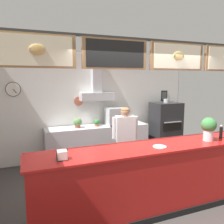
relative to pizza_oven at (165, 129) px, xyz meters
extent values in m
plane|color=#3F3A38|center=(-1.78, -1.89, -0.73)|extent=(6.15, 6.15, 0.00)
cube|color=gray|center=(-1.78, 0.57, 0.66)|extent=(5.13, 0.12, 2.80)
cube|color=white|center=(-1.78, 0.51, 0.66)|extent=(5.09, 0.01, 2.76)
cylinder|color=black|center=(-3.85, 0.49, 1.13)|extent=(0.34, 0.02, 0.34)
cylinder|color=white|center=(-3.85, 0.48, 1.13)|extent=(0.31, 0.01, 0.31)
cube|color=black|center=(-3.81, 0.47, 1.09)|extent=(0.08, 0.01, 0.10)
cylinder|color=#C1664C|center=(-2.33, 0.49, 0.80)|extent=(0.24, 0.02, 0.24)
cylinder|color=#C1664C|center=(-1.18, 0.49, 0.46)|extent=(0.23, 0.02, 0.23)
cube|color=white|center=(0.26, 0.49, 0.65)|extent=(0.21, 0.02, 0.22)
cube|color=#3D3D3D|center=(0.26, 0.48, 0.65)|extent=(0.15, 0.01, 0.16)
cube|color=black|center=(0.26, 0.49, 0.87)|extent=(0.21, 0.02, 0.31)
cube|color=#4A4A4A|center=(0.26, 0.48, 0.87)|extent=(0.15, 0.01, 0.22)
cube|color=#B7BABF|center=(-1.88, 0.35, 0.92)|extent=(0.87, 0.33, 0.20)
cube|color=#B7BABF|center=(-1.88, 0.39, 1.52)|extent=(0.24, 0.24, 0.99)
cube|color=#2D2D2D|center=(-1.78, -2.00, 1.97)|extent=(4.40, 0.04, 0.04)
cube|color=#9E754C|center=(-3.43, -2.03, 1.73)|extent=(1.01, 0.05, 0.44)
cube|color=beige|center=(-3.43, -2.05, 1.73)|extent=(0.91, 0.01, 0.39)
ellipsoid|color=#DBAD60|center=(-3.43, -2.07, 1.74)|extent=(0.21, 0.04, 0.14)
cube|color=tan|center=(-3.43, -2.07, 1.74)|extent=(0.20, 0.01, 0.04)
cube|color=olive|center=(-2.33, -2.03, 1.73)|extent=(1.01, 0.05, 0.44)
cube|color=black|center=(-2.33, -2.05, 1.73)|extent=(0.91, 0.01, 0.39)
cube|color=olive|center=(-1.23, -2.03, 1.73)|extent=(1.01, 0.05, 0.44)
cube|color=#F2E5C6|center=(-1.23, -2.05, 1.73)|extent=(0.91, 0.01, 0.39)
ellipsoid|color=#E5BC70|center=(-1.23, -2.07, 1.74)|extent=(0.20, 0.04, 0.14)
cube|color=#51843D|center=(-1.23, -2.07, 1.74)|extent=(0.19, 0.01, 0.04)
cube|color=#B21916|center=(-1.78, -2.22, -0.22)|extent=(3.77, 0.69, 1.03)
cube|color=red|center=(-1.78, -2.22, 0.32)|extent=(3.85, 0.72, 0.03)
cube|color=black|center=(-1.78, -2.57, -0.68)|extent=(3.77, 0.02, 0.10)
cube|color=silver|center=(-1.92, 0.17, -0.27)|extent=(2.62, 0.58, 0.92)
cube|color=#9FA1A5|center=(-1.92, 0.17, -0.57)|extent=(2.49, 0.54, 0.02)
cube|color=#232326|center=(0.00, 0.00, 0.00)|extent=(0.75, 0.62, 1.46)
cube|color=black|center=(0.00, -0.32, 0.11)|extent=(0.56, 0.02, 0.20)
cube|color=#B7BABF|center=(0.00, -0.34, 0.24)|extent=(0.52, 0.02, 0.02)
cylinder|color=#B7BABF|center=(0.00, 0.00, 0.78)|extent=(0.14, 0.14, 0.10)
cube|color=#232328|center=(-1.67, -0.95, -0.33)|extent=(0.33, 0.24, 0.80)
cube|color=white|center=(-1.67, -0.95, 0.33)|extent=(0.43, 0.28, 0.53)
cylinder|color=white|center=(-1.43, -0.98, 0.36)|extent=(0.08, 0.08, 0.45)
cylinder|color=white|center=(-1.91, -0.92, 0.36)|extent=(0.08, 0.08, 0.45)
sphere|color=#997056|center=(-1.67, -0.95, 0.69)|extent=(0.19, 0.19, 0.19)
ellipsoid|color=olive|center=(-1.67, -0.95, 0.73)|extent=(0.18, 0.18, 0.11)
cube|color=#B7BABF|center=(-1.44, 0.15, 0.41)|extent=(0.48, 0.40, 0.45)
cylinder|color=#4C4C51|center=(-1.54, -0.08, 0.39)|extent=(0.06, 0.06, 0.06)
cube|color=black|center=(-1.44, -0.09, 0.21)|extent=(0.43, 0.10, 0.04)
sphere|color=black|center=(-1.30, -0.07, 0.50)|extent=(0.04, 0.04, 0.04)
cylinder|color=#9E563D|center=(-1.95, 0.14, 0.22)|extent=(0.12, 0.12, 0.06)
ellipsoid|color=#387A3D|center=(-1.95, 0.14, 0.30)|extent=(0.15, 0.15, 0.14)
cylinder|color=#9E563D|center=(-1.07, 0.15, 0.22)|extent=(0.13, 0.13, 0.06)
ellipsoid|color=#5B844C|center=(-1.07, 0.15, 0.33)|extent=(0.23, 0.23, 0.21)
cylinder|color=#9E563D|center=(-2.44, 0.15, 0.22)|extent=(0.14, 0.14, 0.07)
ellipsoid|color=#5B844C|center=(-2.44, 0.15, 0.33)|extent=(0.22, 0.22, 0.19)
cylinder|color=white|center=(-1.72, -2.33, 0.34)|extent=(0.21, 0.21, 0.01)
cylinder|color=black|center=(-0.42, -2.27, 0.43)|extent=(0.05, 0.05, 0.20)
sphere|color=gray|center=(-0.42, -2.27, 0.55)|extent=(0.05, 0.05, 0.05)
cylinder|color=silver|center=(-0.75, -2.31, 0.42)|extent=(0.17, 0.17, 0.19)
cylinder|color=gray|center=(-0.75, -2.31, 0.36)|extent=(0.15, 0.15, 0.06)
ellipsoid|color=#387A3D|center=(-0.75, -2.31, 0.61)|extent=(0.25, 0.25, 0.25)
cube|color=#262628|center=(-3.20, -2.33, 0.34)|extent=(0.14, 0.14, 0.01)
cylinder|color=#262628|center=(-3.27, -2.33, 0.40)|extent=(0.01, 0.01, 0.14)
cylinder|color=#262628|center=(-3.13, -2.33, 0.40)|extent=(0.01, 0.01, 0.14)
cube|color=white|center=(-3.20, -2.33, 0.39)|extent=(0.12, 0.12, 0.12)
camera|label=1|loc=(-3.62, -5.18, 1.37)|focal=36.15mm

